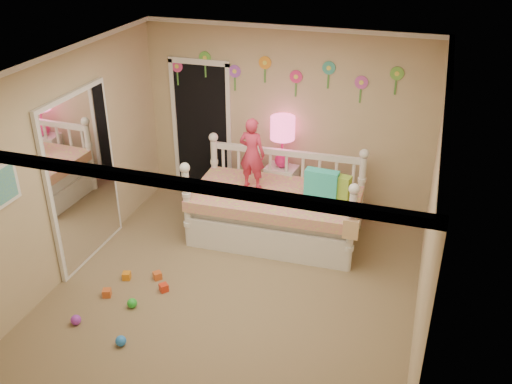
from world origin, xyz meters
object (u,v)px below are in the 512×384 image
(daybed, at_px, (276,197))
(child, at_px, (252,154))
(table_lamp, at_px, (283,134))
(nightstand, at_px, (281,189))

(daybed, bearing_deg, child, 170.20)
(table_lamp, bearing_deg, child, -109.90)
(daybed, height_order, child, child)
(daybed, bearing_deg, table_lamp, 97.86)
(child, relative_size, table_lamp, 1.30)
(daybed, relative_size, child, 2.29)
(daybed, xyz_separation_m, child, (-0.34, 0.05, 0.54))
(daybed, distance_m, child, 0.64)
(daybed, bearing_deg, nightstand, 97.86)
(child, height_order, nightstand, child)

